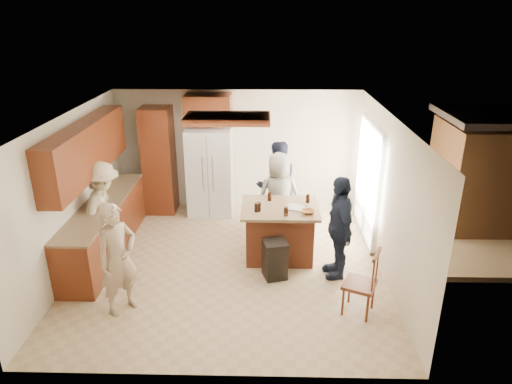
{
  "coord_description": "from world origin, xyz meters",
  "views": [
    {
      "loc": [
        0.6,
        -6.64,
        3.99
      ],
      "look_at": [
        0.43,
        0.41,
        1.15
      ],
      "focal_mm": 32.0,
      "sensor_mm": 36.0,
      "label": 1
    }
  ],
  "objects_px": {
    "person_counter": "(104,210)",
    "trash_bin": "(275,259)",
    "refrigerator": "(210,172)",
    "person_behind_right": "(279,196)",
    "kitchen_island": "(279,231)",
    "person_front_left": "(118,259)",
    "person_behind_left": "(277,185)",
    "person_side_right": "(339,227)",
    "spindle_chair": "(361,285)"
  },
  "relations": [
    {
      "from": "refrigerator",
      "to": "kitchen_island",
      "type": "relative_size",
      "value": 1.41
    },
    {
      "from": "refrigerator",
      "to": "trash_bin",
      "type": "bearing_deg",
      "value": -62.35
    },
    {
      "from": "person_front_left",
      "to": "spindle_chair",
      "type": "relative_size",
      "value": 1.64
    },
    {
      "from": "person_front_left",
      "to": "person_side_right",
      "type": "height_order",
      "value": "person_side_right"
    },
    {
      "from": "person_behind_right",
      "to": "trash_bin",
      "type": "bearing_deg",
      "value": 74.81
    },
    {
      "from": "kitchen_island",
      "to": "trash_bin",
      "type": "distance_m",
      "value": 0.69
    },
    {
      "from": "person_counter",
      "to": "trash_bin",
      "type": "height_order",
      "value": "person_counter"
    },
    {
      "from": "person_side_right",
      "to": "trash_bin",
      "type": "xyz_separation_m",
      "value": [
        -0.99,
        -0.1,
        -0.52
      ]
    },
    {
      "from": "person_behind_right",
      "to": "kitchen_island",
      "type": "height_order",
      "value": "person_behind_right"
    },
    {
      "from": "refrigerator",
      "to": "trash_bin",
      "type": "relative_size",
      "value": 2.86
    },
    {
      "from": "spindle_chair",
      "to": "person_front_left",
      "type": "bearing_deg",
      "value": -179.95
    },
    {
      "from": "trash_bin",
      "to": "person_side_right",
      "type": "bearing_deg",
      "value": 5.89
    },
    {
      "from": "person_side_right",
      "to": "trash_bin",
      "type": "relative_size",
      "value": 2.66
    },
    {
      "from": "person_counter",
      "to": "trash_bin",
      "type": "distance_m",
      "value": 2.98
    },
    {
      "from": "person_front_left",
      "to": "person_behind_left",
      "type": "relative_size",
      "value": 0.95
    },
    {
      "from": "person_behind_right",
      "to": "kitchen_island",
      "type": "distance_m",
      "value": 0.81
    },
    {
      "from": "refrigerator",
      "to": "trash_bin",
      "type": "distance_m",
      "value": 2.85
    },
    {
      "from": "person_counter",
      "to": "kitchen_island",
      "type": "height_order",
      "value": "person_counter"
    },
    {
      "from": "refrigerator",
      "to": "person_behind_left",
      "type": "bearing_deg",
      "value": -24.53
    },
    {
      "from": "person_behind_right",
      "to": "refrigerator",
      "type": "bearing_deg",
      "value": -49.69
    },
    {
      "from": "person_behind_left",
      "to": "person_side_right",
      "type": "bearing_deg",
      "value": 91.56
    },
    {
      "from": "person_counter",
      "to": "person_side_right",
      "type": "bearing_deg",
      "value": -96.13
    },
    {
      "from": "person_front_left",
      "to": "person_behind_right",
      "type": "height_order",
      "value": "person_behind_right"
    },
    {
      "from": "person_behind_left",
      "to": "spindle_chair",
      "type": "relative_size",
      "value": 1.73
    },
    {
      "from": "person_behind_left",
      "to": "person_behind_right",
      "type": "distance_m",
      "value": 0.46
    },
    {
      "from": "person_side_right",
      "to": "person_counter",
      "type": "height_order",
      "value": "person_counter"
    },
    {
      "from": "person_behind_right",
      "to": "spindle_chair",
      "type": "relative_size",
      "value": 1.64
    },
    {
      "from": "refrigerator",
      "to": "kitchen_island",
      "type": "height_order",
      "value": "refrigerator"
    },
    {
      "from": "kitchen_island",
      "to": "trash_bin",
      "type": "relative_size",
      "value": 2.03
    },
    {
      "from": "person_behind_left",
      "to": "person_side_right",
      "type": "relative_size",
      "value": 1.02
    },
    {
      "from": "person_front_left",
      "to": "refrigerator",
      "type": "distance_m",
      "value": 3.48
    },
    {
      "from": "person_behind_right",
      "to": "person_counter",
      "type": "height_order",
      "value": "person_counter"
    },
    {
      "from": "person_behind_right",
      "to": "refrigerator",
      "type": "xyz_separation_m",
      "value": [
        -1.38,
        1.08,
        0.08
      ]
    },
    {
      "from": "person_behind_right",
      "to": "person_side_right",
      "type": "distance_m",
      "value": 1.58
    },
    {
      "from": "kitchen_island",
      "to": "refrigerator",
      "type": "bearing_deg",
      "value": 127.33
    },
    {
      "from": "person_behind_left",
      "to": "trash_bin",
      "type": "bearing_deg",
      "value": 61.88
    },
    {
      "from": "person_side_right",
      "to": "trash_bin",
      "type": "distance_m",
      "value": 1.12
    },
    {
      "from": "refrigerator",
      "to": "kitchen_island",
      "type": "distance_m",
      "value": 2.31
    },
    {
      "from": "person_front_left",
      "to": "kitchen_island",
      "type": "height_order",
      "value": "person_front_left"
    },
    {
      "from": "trash_bin",
      "to": "spindle_chair",
      "type": "bearing_deg",
      "value": -37.35
    },
    {
      "from": "person_behind_left",
      "to": "person_behind_right",
      "type": "height_order",
      "value": "person_behind_left"
    },
    {
      "from": "person_behind_right",
      "to": "person_counter",
      "type": "relative_size",
      "value": 0.97
    },
    {
      "from": "person_front_left",
      "to": "person_behind_left",
      "type": "distance_m",
      "value": 3.54
    },
    {
      "from": "person_behind_right",
      "to": "refrigerator",
      "type": "height_order",
      "value": "refrigerator"
    },
    {
      "from": "person_behind_left",
      "to": "trash_bin",
      "type": "height_order",
      "value": "person_behind_left"
    },
    {
      "from": "trash_bin",
      "to": "person_counter",
      "type": "bearing_deg",
      "value": 167.39
    },
    {
      "from": "person_front_left",
      "to": "trash_bin",
      "type": "height_order",
      "value": "person_front_left"
    },
    {
      "from": "person_counter",
      "to": "kitchen_island",
      "type": "relative_size",
      "value": 1.32
    },
    {
      "from": "kitchen_island",
      "to": "trash_bin",
      "type": "xyz_separation_m",
      "value": [
        -0.08,
        -0.67,
        -0.16
      ]
    },
    {
      "from": "spindle_chair",
      "to": "person_counter",
      "type": "bearing_deg",
      "value": 159.17
    }
  ]
}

